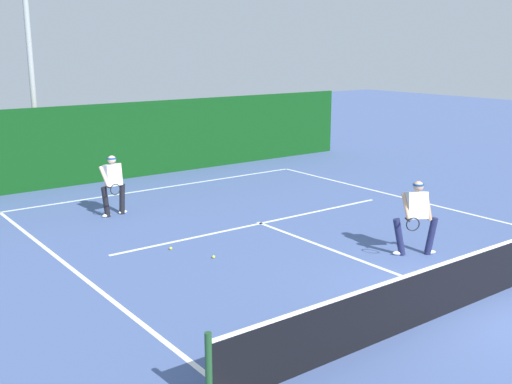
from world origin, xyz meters
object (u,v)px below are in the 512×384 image
player_near (416,215)px  light_pole (30,59)px  tennis_ball_extra (171,248)px  tennis_ball (214,257)px  player_far (113,183)px

player_near → light_pole: size_ratio=0.25×
player_near → tennis_ball_extra: 5.48m
tennis_ball → light_pole: 10.43m
tennis_ball → tennis_ball_extra: (-0.46, 1.06, 0.00)m
tennis_ball_extra → player_near: bearing=-40.3°
tennis_ball_extra → light_pole: size_ratio=0.01×
tennis_ball → tennis_ball_extra: size_ratio=1.00×
player_near → tennis_ball: (-3.66, 2.44, -0.88)m
tennis_ball → player_near: bearing=-33.7°
tennis_ball_extra → tennis_ball: bearing=-66.3°
player_far → light_pole: size_ratio=0.25×
player_near → tennis_ball_extra: (-4.12, 3.50, -0.88)m
player_far → tennis_ball: 4.59m
player_near → player_far: bearing=-29.1°
light_pole → tennis_ball: bearing=-86.2°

